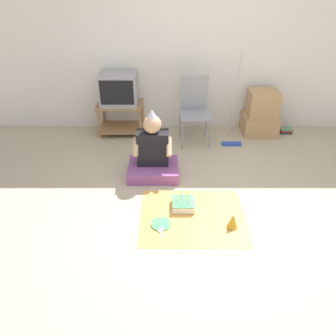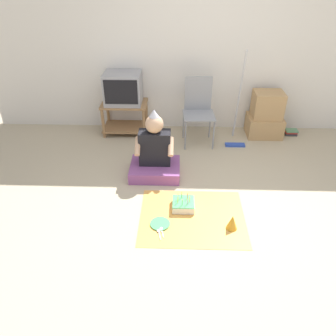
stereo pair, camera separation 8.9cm
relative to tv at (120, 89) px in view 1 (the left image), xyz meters
name	(u,v)px [view 1 (the left image)]	position (x,y,z in m)	size (l,w,h in m)	color
ground_plane	(210,212)	(1.15, -1.89, -0.70)	(16.00, 16.00, 0.00)	tan
wall_back	(200,43)	(1.15, 0.25, 0.58)	(6.40, 0.06, 2.55)	silver
tv_stand	(122,115)	(0.00, 0.00, -0.41)	(0.67, 0.45, 0.48)	#997047
tv	(120,89)	(0.00, 0.00, 0.00)	(0.53, 0.44, 0.44)	#99999E
folding_chair	(196,107)	(1.08, -0.24, -0.18)	(0.46, 0.43, 0.92)	gray
cardboard_box_stack	(262,115)	(2.10, -0.02, -0.40)	(0.51, 0.43, 0.67)	tan
dust_mop	(234,117)	(1.63, -0.32, -0.30)	(0.28, 0.32, 1.34)	#2D4CB2
book_pile	(287,130)	(2.53, 0.00, -0.66)	(0.19, 0.15, 0.08)	#333338
person_seated	(154,156)	(0.53, -1.15, -0.44)	(0.61, 0.49, 0.85)	#8C4C8C
party_cloth	(193,216)	(0.97, -1.96, -0.70)	(1.09, 0.90, 0.01)	#EFA84C
birthday_cake	(184,204)	(0.87, -1.82, -0.65)	(0.24, 0.24, 0.16)	white
party_hat_blue	(234,221)	(1.35, -2.12, -0.62)	(0.11, 0.11, 0.16)	gold
paper_plate	(162,224)	(0.64, -2.09, -0.69)	(0.20, 0.20, 0.01)	#4CB266
plastic_spoon_near	(163,230)	(0.66, -2.18, -0.69)	(0.05, 0.14, 0.01)	white
plastic_spoon_far	(161,232)	(0.63, -2.21, -0.69)	(0.05, 0.14, 0.01)	white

